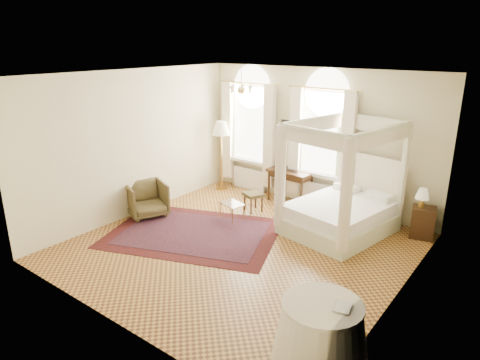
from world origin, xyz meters
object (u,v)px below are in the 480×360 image
at_px(writing_desk, 290,175).
at_px(side_table, 321,333).
at_px(canopy_bed, 339,208).
at_px(coffee_table, 232,205).
at_px(stool, 253,196).
at_px(floor_lamp, 221,132).
at_px(armchair, 147,199).
at_px(nightstand, 423,222).

distance_m(writing_desk, side_table, 5.63).
distance_m(canopy_bed, coffee_table, 2.38).
bearing_deg(stool, canopy_bed, 3.81).
xyz_separation_m(coffee_table, side_table, (3.72, -2.91, 0.07)).
distance_m(stool, floor_lamp, 2.17).
relative_size(writing_desk, armchair, 1.32).
relative_size(stool, floor_lamp, 0.28).
bearing_deg(side_table, stool, 135.10).
bearing_deg(armchair, nightstand, -40.50).
xyz_separation_m(nightstand, side_table, (-0.00, -4.53, 0.08)).
xyz_separation_m(armchair, side_table, (5.40, -1.88, 0.02)).
distance_m(nightstand, floor_lamp, 5.37).
bearing_deg(canopy_bed, stool, -176.19).
bearing_deg(side_table, nightstand, 90.00).
distance_m(stool, coffee_table, 0.68).
xyz_separation_m(nightstand, writing_desk, (-3.22, 0.09, 0.38)).
bearing_deg(side_table, canopy_bed, 111.77).
distance_m(writing_desk, armchair, 3.52).
bearing_deg(nightstand, canopy_bed, -151.33).
distance_m(canopy_bed, floor_lamp, 3.93).
relative_size(canopy_bed, writing_desk, 2.14).
relative_size(writing_desk, floor_lamp, 0.61).
bearing_deg(stool, coffee_table, -100.95).
xyz_separation_m(canopy_bed, coffee_table, (-2.23, -0.81, -0.20)).
height_order(canopy_bed, writing_desk, canopy_bed).
bearing_deg(writing_desk, nightstand, -1.52).
xyz_separation_m(canopy_bed, side_table, (1.48, -3.72, -0.12)).
height_order(nightstand, coffee_table, nightstand).
relative_size(canopy_bed, stool, 4.67).
xyz_separation_m(stool, side_table, (3.59, -3.58, 0.03)).
height_order(armchair, floor_lamp, floor_lamp).
relative_size(armchair, coffee_table, 1.39).
bearing_deg(floor_lamp, nightstand, 1.80).
bearing_deg(floor_lamp, coffee_table, -44.21).
bearing_deg(coffee_table, writing_desk, 73.55).
height_order(canopy_bed, coffee_table, canopy_bed).
relative_size(coffee_table, floor_lamp, 0.33).
relative_size(nightstand, side_table, 0.53).
bearing_deg(side_table, floor_lamp, 140.06).
xyz_separation_m(canopy_bed, writing_desk, (-1.73, 0.90, 0.18)).
distance_m(canopy_bed, side_table, 4.00).
bearing_deg(armchair, canopy_bed, -41.48).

